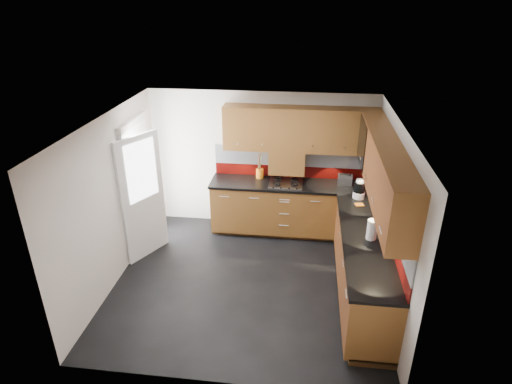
# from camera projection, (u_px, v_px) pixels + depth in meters

# --- Properties ---
(room) EXTENTS (4.00, 3.80, 2.64)m
(room) POSITION_uv_depth(u_px,v_px,m) (246.00, 189.00, 5.62)
(room) COLOR black
(base_cabinets) EXTENTS (2.70, 3.20, 0.95)m
(base_cabinets) POSITION_uv_depth(u_px,v_px,m) (322.00, 235.00, 6.60)
(base_cabinets) COLOR brown
(base_cabinets) RESTS_ON room
(countertop) EXTENTS (2.72, 3.22, 0.04)m
(countertop) POSITION_uv_depth(u_px,v_px,m) (323.00, 208.00, 6.39)
(countertop) COLOR black
(countertop) RESTS_ON base_cabinets
(backsplash) EXTENTS (2.70, 3.20, 0.54)m
(backsplash) POSITION_uv_depth(u_px,v_px,m) (339.00, 185.00, 6.44)
(backsplash) COLOR maroon
(backsplash) RESTS_ON countertop
(upper_cabinets) EXTENTS (2.50, 3.20, 0.72)m
(upper_cabinets) POSITION_uv_depth(u_px,v_px,m) (340.00, 149.00, 6.04)
(upper_cabinets) COLOR brown
(upper_cabinets) RESTS_ON room
(extractor_hood) EXTENTS (0.60, 0.33, 0.40)m
(extractor_hood) POSITION_uv_depth(u_px,v_px,m) (287.00, 161.00, 7.14)
(extractor_hood) COLOR brown
(extractor_hood) RESTS_ON room
(glass_cabinet) EXTENTS (0.32, 0.80, 0.66)m
(glass_cabinet) POSITION_uv_depth(u_px,v_px,m) (372.00, 142.00, 6.24)
(glass_cabinet) COLOR black
(glass_cabinet) RESTS_ON room
(back_door) EXTENTS (0.42, 1.19, 2.04)m
(back_door) POSITION_uv_depth(u_px,v_px,m) (141.00, 190.00, 6.69)
(back_door) COLOR white
(back_door) RESTS_ON room
(gas_hob) EXTENTS (0.55, 0.49, 0.04)m
(gas_hob) POSITION_uv_depth(u_px,v_px,m) (286.00, 183.00, 7.13)
(gas_hob) COLOR silver
(gas_hob) RESTS_ON countertop
(utensil_pot) EXTENTS (0.13, 0.13, 0.46)m
(utensil_pot) POSITION_uv_depth(u_px,v_px,m) (260.00, 172.00, 7.32)
(utensil_pot) COLOR orange
(utensil_pot) RESTS_ON countertop
(toaster) EXTENTS (0.25, 0.17, 0.17)m
(toaster) POSITION_uv_depth(u_px,v_px,m) (345.00, 180.00, 7.08)
(toaster) COLOR silver
(toaster) RESTS_ON countertop
(food_processor) EXTENTS (0.18, 0.18, 0.31)m
(food_processor) POSITION_uv_depth(u_px,v_px,m) (359.00, 190.00, 6.60)
(food_processor) COLOR white
(food_processor) RESTS_ON countertop
(paper_towel) EXTENTS (0.16, 0.16, 0.27)m
(paper_towel) POSITION_uv_depth(u_px,v_px,m) (372.00, 230.00, 5.50)
(paper_towel) COLOR white
(paper_towel) RESTS_ON countertop
(orange_cloth) EXTENTS (0.15, 0.14, 0.01)m
(orange_cloth) POSITION_uv_depth(u_px,v_px,m) (359.00, 205.00, 6.42)
(orange_cloth) COLOR #CF6617
(orange_cloth) RESTS_ON countertop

